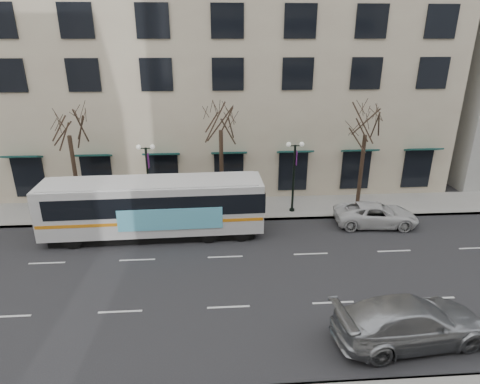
{
  "coord_description": "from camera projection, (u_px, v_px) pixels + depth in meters",
  "views": [
    {
      "loc": [
        -0.51,
        -17.85,
        11.85
      ],
      "look_at": [
        0.85,
        2.27,
        4.0
      ],
      "focal_mm": 30.0,
      "sensor_mm": 36.0,
      "label": 1
    }
  ],
  "objects": [
    {
      "name": "ground",
      "position": [
        227.0,
        279.0,
        20.93
      ],
      "size": [
        160.0,
        160.0,
        0.0
      ],
      "primitive_type": "plane",
      "color": "black",
      "rests_on": "ground"
    },
    {
      "name": "sidewalk_far",
      "position": [
        290.0,
        207.0,
        29.58
      ],
      "size": [
        80.0,
        4.0,
        0.15
      ],
      "primitive_type": "cube",
      "color": "gray",
      "rests_on": "ground"
    },
    {
      "name": "building_hotel",
      "position": [
        194.0,
        35.0,
        35.97
      ],
      "size": [
        40.0,
        20.0,
        24.0
      ],
      "primitive_type": "cube",
      "color": "#B9A78D",
      "rests_on": "ground"
    },
    {
      "name": "tree_far_left",
      "position": [
        67.0,
        121.0,
        26.05
      ],
      "size": [
        3.6,
        3.6,
        8.34
      ],
      "color": "black",
      "rests_on": "ground"
    },
    {
      "name": "tree_far_mid",
      "position": [
        221.0,
        116.0,
        26.6
      ],
      "size": [
        3.6,
        3.6,
        8.55
      ],
      "color": "black",
      "rests_on": "ground"
    },
    {
      "name": "tree_far_right",
      "position": [
        367.0,
        121.0,
        27.41
      ],
      "size": [
        3.6,
        3.6,
        8.06
      ],
      "color": "black",
      "rests_on": "ground"
    },
    {
      "name": "lamp_post_left",
      "position": [
        148.0,
        177.0,
        27.17
      ],
      "size": [
        1.22,
        0.45,
        5.21
      ],
      "color": "black",
      "rests_on": "ground"
    },
    {
      "name": "lamp_post_right",
      "position": [
        294.0,
        174.0,
        27.8
      ],
      "size": [
        1.22,
        0.45,
        5.21
      ],
      "color": "black",
      "rests_on": "ground"
    },
    {
      "name": "city_bus",
      "position": [
        155.0,
        206.0,
        24.9
      ],
      "size": [
        13.62,
        3.3,
        3.67
      ],
      "rotation": [
        0.0,
        0.0,
        0.03
      ],
      "color": "silver",
      "rests_on": "ground"
    },
    {
      "name": "silver_car",
      "position": [
        410.0,
        321.0,
        16.44
      ],
      "size": [
        6.66,
        3.3,
        1.86
      ],
      "primitive_type": "imported",
      "rotation": [
        0.0,
        0.0,
        1.68
      ],
      "color": "#999CA1",
      "rests_on": "ground"
    },
    {
      "name": "white_pickup",
      "position": [
        376.0,
        214.0,
        26.75
      ],
      "size": [
        5.63,
        2.95,
        1.51
      ],
      "primitive_type": "imported",
      "rotation": [
        0.0,
        0.0,
        1.49
      ],
      "color": "silver",
      "rests_on": "ground"
    }
  ]
}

